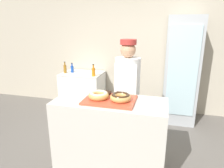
% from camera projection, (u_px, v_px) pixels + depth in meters
% --- Properties ---
extents(ground_plane, '(14.00, 14.00, 0.00)m').
position_uv_depth(ground_plane, '(110.00, 168.00, 2.65)').
color(ground_plane, '#66605B').
extents(wall_back, '(8.00, 0.06, 2.70)m').
position_uv_depth(wall_back, '(136.00, 48.00, 4.24)').
color(wall_back, '#BCB29E').
rests_on(wall_back, ground_plane).
extents(display_counter, '(1.35, 0.59, 0.96)m').
position_uv_depth(display_counter, '(110.00, 136.00, 2.52)').
color(display_counter, beige).
rests_on(display_counter, ground_plane).
extents(serving_tray, '(0.60, 0.44, 0.02)m').
position_uv_depth(serving_tray, '(110.00, 100.00, 2.38)').
color(serving_tray, '#D84C33').
rests_on(serving_tray, display_counter).
extents(donut_light_glaze, '(0.24, 0.24, 0.08)m').
position_uv_depth(donut_light_glaze, '(99.00, 95.00, 2.38)').
color(donut_light_glaze, tan).
rests_on(donut_light_glaze, serving_tray).
extents(donut_chocolate_glaze, '(0.24, 0.24, 0.08)m').
position_uv_depth(donut_chocolate_glaze, '(121.00, 97.00, 2.31)').
color(donut_chocolate_glaze, tan).
rests_on(donut_chocolate_glaze, serving_tray).
extents(brownie_back_left, '(0.09, 0.09, 0.03)m').
position_uv_depth(brownie_back_left, '(107.00, 93.00, 2.54)').
color(brownie_back_left, black).
rests_on(brownie_back_left, serving_tray).
extents(brownie_back_right, '(0.09, 0.09, 0.03)m').
position_uv_depth(brownie_back_right, '(120.00, 94.00, 2.50)').
color(brownie_back_right, black).
rests_on(brownie_back_right, serving_tray).
extents(baker_person, '(0.36, 0.36, 1.64)m').
position_uv_depth(baker_person, '(127.00, 93.00, 2.92)').
color(baker_person, '#4C4C51').
rests_on(baker_person, ground_plane).
extents(beverage_fridge, '(0.60, 0.65, 1.99)m').
position_uv_depth(beverage_fridge, '(181.00, 71.00, 3.76)').
color(beverage_fridge, '#ADB2B7').
rests_on(beverage_fridge, ground_plane).
extents(chest_freezer, '(0.87, 0.64, 0.83)m').
position_uv_depth(chest_freezer, '(83.00, 91.00, 4.42)').
color(chest_freezer, white).
rests_on(chest_freezer, ground_plane).
extents(bottle_orange, '(0.07, 0.07, 0.24)m').
position_uv_depth(bottle_orange, '(93.00, 72.00, 4.01)').
color(bottle_orange, orange).
rests_on(bottle_orange, chest_freezer).
extents(bottle_amber, '(0.06, 0.06, 0.24)m').
position_uv_depth(bottle_amber, '(65.00, 69.00, 4.29)').
color(bottle_amber, '#99661E').
rests_on(bottle_amber, chest_freezer).
extents(bottle_blue, '(0.06, 0.06, 0.21)m').
position_uv_depth(bottle_blue, '(72.00, 69.00, 4.33)').
color(bottle_blue, '#1E4CB2').
rests_on(bottle_blue, chest_freezer).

